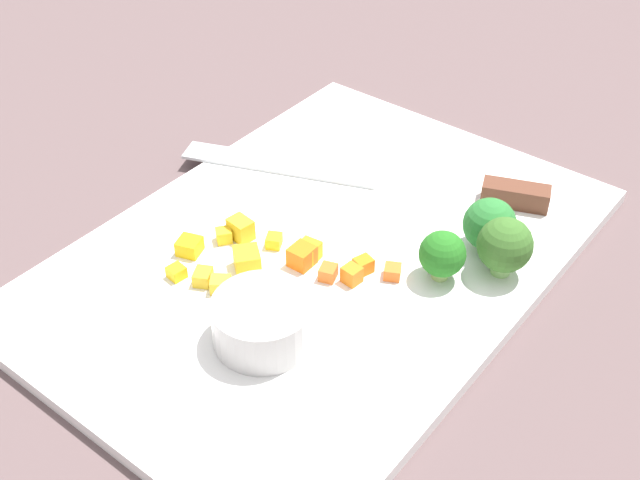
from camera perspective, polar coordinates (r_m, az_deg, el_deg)
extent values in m
plane|color=#5B494A|center=(0.66, 0.00, -1.48)|extent=(4.00, 4.00, 0.00)
cube|color=white|center=(0.66, 0.00, -1.09)|extent=(0.46, 0.33, 0.01)
cylinder|color=beige|center=(0.57, -4.06, -5.77)|extent=(0.07, 0.07, 0.03)
cube|color=silver|center=(0.75, -2.84, 5.32)|extent=(0.09, 0.18, 0.00)
cube|color=brown|center=(0.72, 13.60, 3.10)|extent=(0.04, 0.06, 0.02)
cube|color=orange|center=(0.62, 0.58, -2.31)|extent=(0.02, 0.02, 0.01)
cube|color=orange|center=(0.63, 5.12, -2.25)|extent=(0.02, 0.02, 0.01)
cube|color=orange|center=(0.63, -1.28, -1.15)|extent=(0.02, 0.02, 0.02)
cube|color=orange|center=(0.62, 2.25, -2.45)|extent=(0.01, 0.01, 0.01)
cube|color=orange|center=(0.63, 2.95, -1.90)|extent=(0.02, 0.02, 0.01)
cube|color=yellow|center=(0.65, -9.18, -0.44)|extent=(0.02, 0.02, 0.01)
cube|color=yellow|center=(0.63, -10.08, -2.26)|extent=(0.01, 0.01, 0.01)
cube|color=yellow|center=(0.65, -3.26, -0.06)|extent=(0.02, 0.02, 0.01)
cube|color=yellow|center=(0.64, -0.86, -0.74)|extent=(0.02, 0.02, 0.02)
cube|color=yellow|center=(0.66, -6.78, 0.32)|extent=(0.02, 0.02, 0.01)
cube|color=yellow|center=(0.63, -5.16, -1.46)|extent=(0.03, 0.03, 0.02)
cube|color=yellow|center=(0.62, -7.03, -3.15)|extent=(0.02, 0.02, 0.01)
cube|color=yellow|center=(0.63, -8.25, -2.58)|extent=(0.02, 0.02, 0.01)
cube|color=yellow|center=(0.66, -5.61, 0.78)|extent=(0.02, 0.02, 0.02)
cylinder|color=#8AC269|center=(0.64, 12.65, -1.70)|extent=(0.02, 0.02, 0.02)
sphere|color=#376726|center=(0.63, 12.90, -0.34)|extent=(0.04, 0.04, 0.04)
cylinder|color=#97B964|center=(0.63, 8.47, -2.14)|extent=(0.01, 0.01, 0.01)
sphere|color=#236E1E|center=(0.62, 8.62, -0.97)|extent=(0.04, 0.04, 0.04)
cylinder|color=#8DB66A|center=(0.66, 11.66, -0.13)|extent=(0.01, 0.01, 0.01)
sphere|color=#2A7431|center=(0.65, 11.86, 1.09)|extent=(0.04, 0.04, 0.04)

